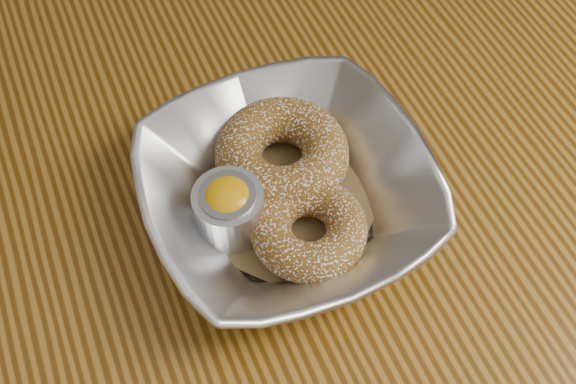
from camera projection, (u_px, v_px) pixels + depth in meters
name	position (u px, v px, depth m)	size (l,w,h in m)	color
ground_plane	(318.00, 367.00, 1.28)	(4.00, 4.00, 0.00)	#565659
table	(341.00, 174.00, 0.73)	(1.20, 0.80, 0.75)	brown
serving_bowl	(288.00, 192.00, 0.56)	(0.24, 0.24, 0.06)	silver
parchment	(288.00, 205.00, 0.58)	(0.14, 0.14, 0.00)	brown
donut_back	(282.00, 154.00, 0.58)	(0.12, 0.12, 0.04)	brown
donut_front	(309.00, 229.00, 0.55)	(0.10, 0.10, 0.03)	brown
ramekin	(229.00, 209.00, 0.55)	(0.06, 0.06, 0.06)	silver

